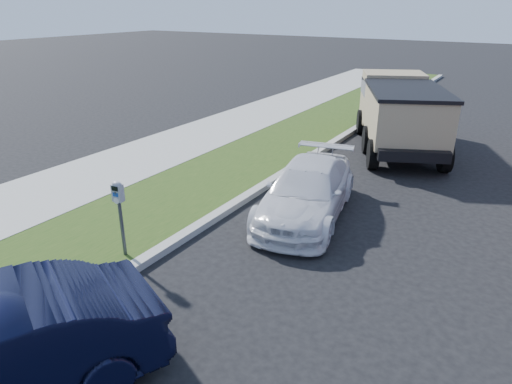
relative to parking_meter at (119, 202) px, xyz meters
The scene contains 5 objects.
ground 3.47m from the parking_meter, 21.87° to the left, with size 120.00×120.00×0.00m, color black.
streetside 4.26m from the parking_meter, 128.56° to the left, with size 6.12×50.00×0.15m.
parking_meter is the anchor object (origin of this frame).
white_wagon 4.32m from the parking_meter, 60.41° to the left, with size 1.72×4.24×1.23m, color silver.
dump_truck 10.51m from the parking_meter, 77.11° to the left, with size 4.32×6.20×2.29m.
Camera 1 is at (3.14, -6.44, 4.61)m, focal length 32.00 mm.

